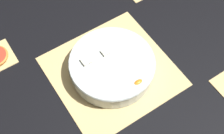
# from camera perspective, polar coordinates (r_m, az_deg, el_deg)

# --- Properties ---
(ground_plane) EXTENTS (6.00, 6.00, 0.00)m
(ground_plane) POSITION_cam_1_polar(r_m,az_deg,el_deg) (1.10, -0.00, -0.84)
(ground_plane) COLOR black
(bamboo_mat_center) EXTENTS (0.41, 0.39, 0.01)m
(bamboo_mat_center) POSITION_cam_1_polar(r_m,az_deg,el_deg) (1.10, -0.00, -0.76)
(bamboo_mat_center) COLOR #D6B775
(bamboo_mat_center) RESTS_ON ground_plane
(fruit_salad_bowl) EXTENTS (0.30, 0.30, 0.07)m
(fruit_salad_bowl) POSITION_cam_1_polar(r_m,az_deg,el_deg) (1.07, 0.00, 0.30)
(fruit_salad_bowl) COLOR silver
(fruit_salad_bowl) RESTS_ON bamboo_mat_center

